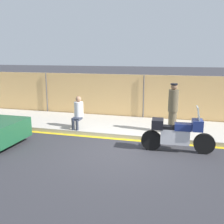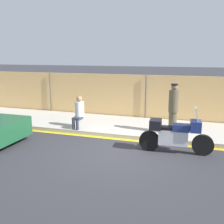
# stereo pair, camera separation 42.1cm
# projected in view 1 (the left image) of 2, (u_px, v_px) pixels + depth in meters

# --- Properties ---
(ground_plane) EXTENTS (120.00, 120.00, 0.00)m
(ground_plane) POSITION_uv_depth(u_px,v_px,m) (123.00, 153.00, 8.34)
(ground_plane) COLOR #2D2D33
(sidewalk) EXTENTS (37.11, 2.93, 0.15)m
(sidewalk) POSITION_uv_depth(u_px,v_px,m) (138.00, 127.00, 11.01)
(sidewalk) COLOR #ADA89E
(sidewalk) RESTS_ON ground_plane
(curb_paint_stripe) EXTENTS (37.11, 0.18, 0.01)m
(curb_paint_stripe) POSITION_uv_depth(u_px,v_px,m) (130.00, 140.00, 9.56)
(curb_paint_stripe) COLOR gold
(curb_paint_stripe) RESTS_ON ground_plane
(storefront_fence) EXTENTS (35.26, 0.17, 2.14)m
(storefront_fence) POSITION_uv_depth(u_px,v_px,m) (144.00, 98.00, 12.26)
(storefront_fence) COLOR #E5B26B
(storefront_fence) RESTS_ON ground_plane
(motorcycle) EXTENTS (2.31, 0.58, 1.51)m
(motorcycle) POSITION_uv_depth(u_px,v_px,m) (177.00, 133.00, 8.30)
(motorcycle) COLOR black
(motorcycle) RESTS_ON ground_plane
(officer_standing) EXTENTS (0.36, 0.36, 1.87)m
(officer_standing) POSITION_uv_depth(u_px,v_px,m) (173.00, 108.00, 9.78)
(officer_standing) COLOR brown
(officer_standing) RESTS_ON sidewalk
(person_seated_on_curb) EXTENTS (0.37, 0.66, 1.28)m
(person_seated_on_curb) POSITION_uv_depth(u_px,v_px,m) (78.00, 111.00, 10.46)
(person_seated_on_curb) COLOR #2D3342
(person_seated_on_curb) RESTS_ON sidewalk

